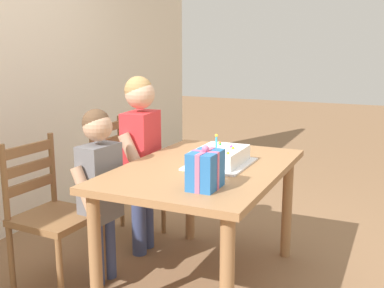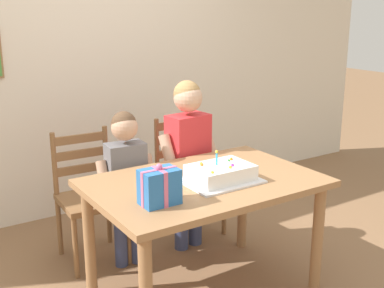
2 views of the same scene
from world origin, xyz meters
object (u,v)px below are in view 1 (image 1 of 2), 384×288
Objects in this scene: gift_box_red_large at (205,170)px; child_younger at (100,179)px; chair_left at (50,214)px; child_older at (141,147)px; birthday_cake at (220,157)px; chair_right at (124,179)px; dining_table at (204,183)px.

gift_box_red_large is 0.20× the size of child_younger.
child_younger reaches higher than gift_box_red_large.
gift_box_red_large reaches higher than chair_left.
birthday_cake is at bearing -106.61° from child_older.
chair_left is (-0.01, 1.01, -0.39)m from gift_box_red_large.
chair_left and chair_right have the same top height.
gift_box_red_large is at bearing -128.93° from chair_right.
chair_right is at bearing 63.75° from dining_table.
dining_table is 6.05× the size of gift_box_red_large.
chair_left is 0.78m from child_older.
child_younger is (-0.50, 0.00, -0.10)m from child_older.
dining_table is 0.95m from chair_left.
birthday_cake reaches higher than dining_table.
gift_box_red_large is (-0.41, -0.18, 0.20)m from dining_table.
dining_table is 1.24× the size of child_younger.
chair_left is 0.73× the size of child_older.
child_older is at bearing -20.05° from chair_left.
gift_box_red_large is at bearing -102.61° from child_younger.
gift_box_red_large is 1.02m from child_older.
birthday_cake is 1.96× the size of gift_box_red_large.
birthday_cake is 1.03m from chair_right.
chair_right is at bearing 51.07° from gift_box_red_large.
child_older is 0.51m from child_younger.
chair_left is at bearing -180.00° from chair_right.
chair_left is 0.82m from chair_right.
chair_right is (0.82, 1.01, -0.39)m from gift_box_red_large.
gift_box_red_large reaches higher than birthday_cake.
chair_right is at bearing 0.00° from chair_left.
dining_table is 1.48× the size of chair_right.
child_older reaches higher than birthday_cake.
child_older reaches higher than gift_box_red_large.
child_younger reaches higher than dining_table.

